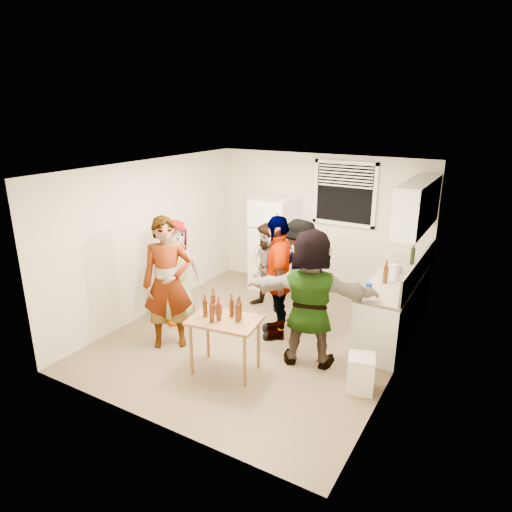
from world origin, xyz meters
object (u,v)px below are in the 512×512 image
Objects in this scene: guest_back_right at (297,323)px; guest_orange at (308,361)px; kettle at (397,273)px; guest_back_left at (268,309)px; blue_cup at (368,292)px; guest_stripe at (172,344)px; beer_bottle_table at (240,319)px; guest_grey at (179,319)px; refrigerator at (273,244)px; guest_black at (277,334)px; beer_bottle_counter at (385,283)px; red_cup at (219,313)px; wine_bottle at (412,264)px; trash_bin at (361,372)px; serving_table at (226,370)px.

guest_back_right is 0.91× the size of guest_orange.
kettle reaches higher than guest_back_left.
blue_cup is 2.89m from guest_stripe.
guest_grey is (-1.65, 0.76, -0.74)m from beer_bottle_table.
beer_bottle_table is at bearing -79.58° from guest_back_right.
refrigerator is 2.94m from beer_bottle_table.
guest_stripe reaches higher than guest_black.
guest_back_right is at bearing -31.94° from guest_grey.
beer_bottle_table is (-1.35, -1.71, -0.16)m from beer_bottle_counter.
kettle is 1.66× the size of red_cup.
beer_bottle_counter is (-0.15, -1.03, 0.00)m from wine_bottle.
guest_back_left is at bearing -12.85° from guest_grey.
guest_orange is (1.68, -2.14, -0.85)m from refrigerator.
beer_bottle_table is 1.77m from guest_back_right.
trash_bin is at bearing -28.57° from guest_back_left.
guest_orange is (-0.67, -1.08, -0.90)m from beer_bottle_counter.
serving_table is at bearing -88.44° from guest_grey.
guest_grey is (-1.33, 0.76, -0.74)m from red_cup.
red_cup is 0.07× the size of guest_stripe.
guest_stripe is at bearing 175.18° from red_cup.
wine_bottle is 2.42m from guest_black.
guest_back_right is (0.06, 1.61, -0.74)m from beer_bottle_table.
wine_bottle is 0.14× the size of guest_orange.
guest_back_left is at bearing 102.66° from serving_table.
guest_back_right is (-1.42, 1.26, -0.25)m from trash_bin.
trash_bin is at bearing -28.74° from guest_back_right.
wine_bottle is 3.42m from serving_table.
guest_orange is at bearing -51.87° from refrigerator.
trash_bin is 1.91m from red_cup.
guest_orange is at bearing -130.82° from blue_cup.
guest_back_right is at bearing 11.06° from guest_stripe.
guest_stripe is 2.00m from guest_back_right.
beer_bottle_counter is 0.14× the size of guest_black.
guest_back_right is at bearing -175.35° from beer_bottle_counter.
beer_bottle_table is at bearing -114.77° from kettle.
guest_orange reaches higher than guest_black.
refrigerator reaches higher than kettle.
wine_bottle reaches higher than beer_bottle_table.
wine_bottle reaches higher than guest_grey.
guest_stripe is 1.12× the size of guest_back_right.
blue_cup is at bearing 44.89° from serving_table.
guest_stripe is at bearing -135.65° from wine_bottle.
blue_cup is at bearing -47.99° from guest_grey.
trash_bin is (0.24, -0.93, -0.65)m from blue_cup.
guest_stripe is 1.98m from guest_orange.
trash_bin is at bearing -90.31° from wine_bottle.
guest_back_left is at bearing 98.43° from red_cup.
beer_bottle_counter is at bearing 83.00° from guest_black.
trash_bin is at bearing 10.95° from red_cup.
guest_orange is at bearing -45.17° from guest_back_right.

